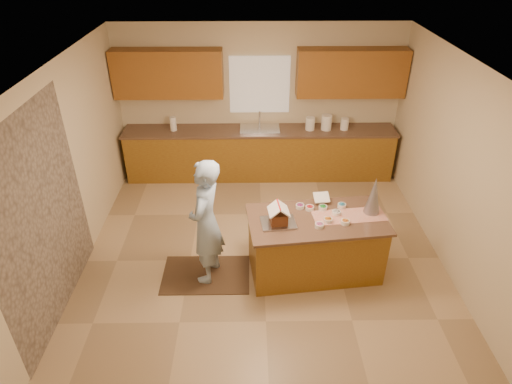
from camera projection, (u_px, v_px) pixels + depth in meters
floor at (263, 259)px, 6.24m from camera, size 5.50×5.50×0.00m
ceiling at (265, 69)px, 4.83m from camera, size 5.50×5.50×0.00m
wall_back at (260, 101)px, 7.88m from camera, size 5.50×5.50×0.00m
wall_front at (276, 364)px, 3.19m from camera, size 5.50×5.50×0.00m
wall_left at (64, 178)px, 5.50m from camera, size 5.50×5.50×0.00m
wall_right at (462, 175)px, 5.56m from camera, size 5.50×5.50×0.00m
stone_accent at (42, 222)px, 4.87m from camera, size 0.00×2.50×2.50m
window_curtain at (260, 85)px, 7.69m from camera, size 1.05×0.03×1.00m
back_counter_base at (260, 154)px, 8.10m from camera, size 4.80×0.60×0.88m
back_counter_top at (260, 131)px, 7.86m from camera, size 4.85×0.63×0.04m
upper_cabinet_left at (168, 74)px, 7.42m from camera, size 1.85×0.35×0.80m
upper_cabinet_right at (351, 73)px, 7.45m from camera, size 1.85×0.35×0.80m
sink at (260, 131)px, 7.86m from camera, size 0.70×0.45×0.12m
faucet at (260, 119)px, 7.93m from camera, size 0.03×0.03×0.28m
island_base at (315, 246)px, 5.84m from camera, size 1.76×1.02×0.82m
island_top at (317, 220)px, 5.62m from camera, size 1.84×1.10×0.04m
table_runner at (349, 216)px, 5.65m from camera, size 0.96×0.44×0.01m
baking_tray at (278, 223)px, 5.51m from camera, size 0.46×0.36×0.02m
cookbook at (321, 197)px, 5.88m from camera, size 0.22×0.18×0.09m
tinsel_tree at (374, 196)px, 5.59m from camera, size 0.23×0.23×0.51m
rug at (206, 275)px, 5.96m from camera, size 1.17×0.76×0.01m
boy at (206, 222)px, 5.51m from camera, size 0.54×0.70×1.72m
canister_a at (310, 124)px, 7.80m from camera, size 0.17×0.17×0.23m
canister_b at (327, 122)px, 7.79m from camera, size 0.19×0.19×0.27m
canister_c at (345, 124)px, 7.81m from camera, size 0.14×0.14×0.21m
paper_towel at (173, 124)px, 7.76m from camera, size 0.11×0.11×0.25m
gingerbread_house at (279, 215)px, 5.45m from camera, size 0.28×0.29×0.26m
candy_bowls at (325, 213)px, 5.66m from camera, size 0.67×0.55×0.05m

